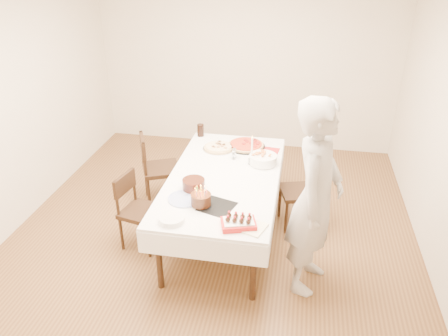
% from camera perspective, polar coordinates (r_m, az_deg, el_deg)
% --- Properties ---
extents(floor, '(5.00, 5.00, 0.00)m').
position_cam_1_polar(floor, '(5.03, -1.32, -8.36)').
color(floor, '#53331C').
rests_on(floor, ground).
extents(wall_back, '(4.50, 0.04, 2.70)m').
position_cam_1_polar(wall_back, '(6.72, 2.97, 13.85)').
color(wall_back, beige).
rests_on(wall_back, floor).
extents(wall_front, '(4.50, 0.04, 2.70)m').
position_cam_1_polar(wall_front, '(2.35, -14.66, -16.99)').
color(wall_front, beige).
rests_on(wall_front, floor).
extents(wall_left, '(0.04, 5.00, 2.70)m').
position_cam_1_polar(wall_left, '(5.29, -26.32, 7.08)').
color(wall_left, beige).
rests_on(wall_left, floor).
extents(dining_table, '(1.64, 2.36, 0.75)m').
position_cam_1_polar(dining_table, '(4.79, -0.00, -4.98)').
color(dining_table, silver).
rests_on(dining_table, floor).
extents(chair_right_savory, '(0.54, 0.54, 0.86)m').
position_cam_1_polar(chair_right_savory, '(5.01, 9.77, -3.11)').
color(chair_right_savory, black).
rests_on(chair_right_savory, floor).
extents(chair_left_savory, '(0.62, 0.62, 0.92)m').
position_cam_1_polar(chair_left_savory, '(5.42, -8.23, -0.11)').
color(chair_left_savory, black).
rests_on(chair_left_savory, floor).
extents(chair_left_dessert, '(0.51, 0.51, 0.83)m').
position_cam_1_polar(chair_left_dessert, '(4.70, -10.70, -5.65)').
color(chair_left_dessert, black).
rests_on(chair_left_dessert, floor).
extents(person, '(0.61, 0.78, 1.87)m').
position_cam_1_polar(person, '(3.94, 11.87, -3.91)').
color(person, '#BBB6B0').
rests_on(person, floor).
extents(pizza_white, '(0.43, 0.43, 0.04)m').
position_cam_1_polar(pizza_white, '(5.17, -0.70, 2.69)').
color(pizza_white, beige).
rests_on(pizza_white, dining_table).
extents(pizza_pepperoni, '(0.57, 0.57, 0.04)m').
position_cam_1_polar(pizza_pepperoni, '(5.24, 2.88, 3.01)').
color(pizza_pepperoni, red).
rests_on(pizza_pepperoni, dining_table).
extents(red_placemat, '(0.30, 0.30, 0.01)m').
position_cam_1_polar(red_placemat, '(5.14, 5.57, 2.10)').
color(red_placemat, '#B21E1E').
rests_on(red_placemat, dining_table).
extents(pasta_bowl, '(0.39, 0.39, 0.10)m').
position_cam_1_polar(pasta_bowl, '(4.84, 5.12, 1.15)').
color(pasta_bowl, white).
rests_on(pasta_bowl, dining_table).
extents(taper_candle, '(0.10, 0.10, 0.34)m').
position_cam_1_polar(taper_candle, '(4.78, 3.67, 2.38)').
color(taper_candle, white).
rests_on(taper_candle, dining_table).
extents(shaker_pair, '(0.10, 0.10, 0.11)m').
position_cam_1_polar(shaker_pair, '(4.93, 1.28, 1.77)').
color(shaker_pair, white).
rests_on(shaker_pair, dining_table).
extents(cola_glass, '(0.09, 0.09, 0.16)m').
position_cam_1_polar(cola_glass, '(5.52, -3.08, 4.95)').
color(cola_glass, black).
rests_on(cola_glass, dining_table).
extents(layer_cake, '(0.28, 0.28, 0.11)m').
position_cam_1_polar(layer_cake, '(4.33, -3.99, -2.19)').
color(layer_cake, '#35160D').
rests_on(layer_cake, dining_table).
extents(cake_board, '(0.37, 0.37, 0.01)m').
position_cam_1_polar(cake_board, '(4.09, -0.92, -5.08)').
color(cake_board, black).
rests_on(cake_board, dining_table).
extents(birthday_cake, '(0.25, 0.25, 0.17)m').
position_cam_1_polar(birthday_cake, '(4.06, -3.04, -3.70)').
color(birthday_cake, '#3C1D10').
rests_on(birthday_cake, dining_table).
extents(strawberry_box, '(0.34, 0.27, 0.07)m').
position_cam_1_polar(strawberry_box, '(3.81, 1.91, -7.17)').
color(strawberry_box, '#B51714').
rests_on(strawberry_box, dining_table).
extents(box_lid, '(0.39, 0.32, 0.03)m').
position_cam_1_polar(box_lid, '(3.84, 2.91, -7.58)').
color(box_lid, beige).
rests_on(box_lid, dining_table).
extents(plate_stack, '(0.29, 0.29, 0.05)m').
position_cam_1_polar(plate_stack, '(3.90, -6.83, -6.62)').
color(plate_stack, white).
rests_on(plate_stack, dining_table).
extents(china_plate, '(0.41, 0.41, 0.01)m').
position_cam_1_polar(china_plate, '(4.21, -5.13, -4.01)').
color(china_plate, white).
rests_on(china_plate, dining_table).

